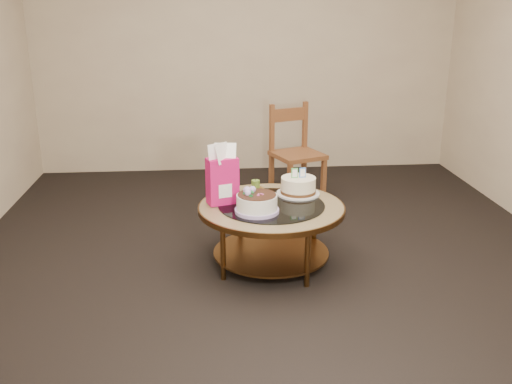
{
  "coord_description": "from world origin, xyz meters",
  "views": [
    {
      "loc": [
        -0.42,
        -3.69,
        1.79
      ],
      "look_at": [
        -0.11,
        0.02,
        0.55
      ],
      "focal_mm": 40.0,
      "sensor_mm": 36.0,
      "label": 1
    }
  ],
  "objects": [
    {
      "name": "ground",
      "position": [
        0.0,
        0.0,
        0.0
      ],
      "size": [
        5.0,
        5.0,
        0.0
      ],
      "primitive_type": "plane",
      "color": "black",
      "rests_on": "ground"
    },
    {
      "name": "room_walls",
      "position": [
        0.0,
        0.0,
        1.54
      ],
      "size": [
        4.52,
        5.02,
        2.61
      ],
      "color": "beige",
      "rests_on": "ground"
    },
    {
      "name": "coffee_table",
      "position": [
        0.0,
        -0.0,
        0.38
      ],
      "size": [
        1.02,
        1.02,
        0.46
      ],
      "color": "brown",
      "rests_on": "ground"
    },
    {
      "name": "decorated_cake",
      "position": [
        -0.12,
        -0.14,
        0.51
      ],
      "size": [
        0.3,
        0.3,
        0.17
      ],
      "rotation": [
        0.0,
        0.0,
        0.16
      ],
      "color": "#B296D5",
      "rests_on": "coffee_table"
    },
    {
      "name": "cream_cake",
      "position": [
        0.22,
        0.21,
        0.52
      ],
      "size": [
        0.31,
        0.31,
        0.2
      ],
      "rotation": [
        0.0,
        0.0,
        0.11
      ],
      "color": "white",
      "rests_on": "coffee_table"
    },
    {
      "name": "gift_bag",
      "position": [
        -0.34,
        0.06,
        0.67
      ],
      "size": [
        0.23,
        0.2,
        0.42
      ],
      "rotation": [
        0.0,
        0.0,
        0.31
      ],
      "color": "#DB1467",
      "rests_on": "coffee_table"
    },
    {
      "name": "pillar_candle",
      "position": [
        -0.08,
        0.31,
        0.49
      ],
      "size": [
        0.12,
        0.12,
        0.09
      ],
      "rotation": [
        0.0,
        0.0,
        0.17
      ],
      "color": "#E3D65D",
      "rests_on": "coffee_table"
    },
    {
      "name": "dining_chair",
      "position": [
        0.38,
        1.4,
        0.46
      ],
      "size": [
        0.54,
        0.54,
        0.9
      ],
      "rotation": [
        0.0,
        0.0,
        0.37
      ],
      "color": "brown",
      "rests_on": "ground"
    }
  ]
}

